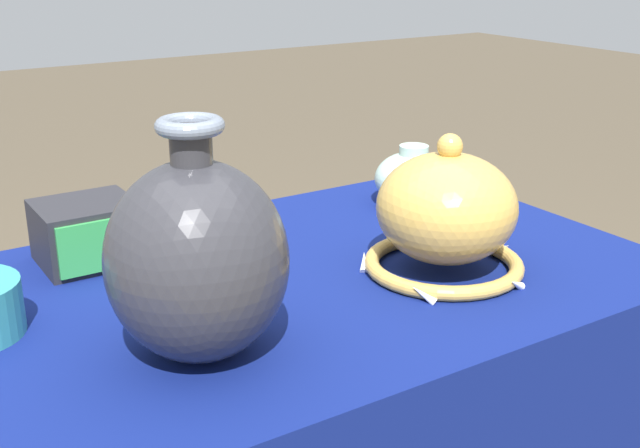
{
  "coord_description": "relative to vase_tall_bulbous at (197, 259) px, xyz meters",
  "views": [
    {
      "loc": [
        -0.54,
        -0.93,
        1.17
      ],
      "look_at": [
        0.0,
        -0.08,
        0.81
      ],
      "focal_mm": 45.0,
      "sensor_mm": 36.0,
      "label": 1
    }
  ],
  "objects": [
    {
      "name": "display_table",
      "position": [
        0.2,
        0.12,
        -0.2
      ],
      "size": [
        1.08,
        0.67,
        0.71
      ],
      "color": "#38383D",
      "rests_on": "ground_plane"
    },
    {
      "name": "vase_tall_bulbous",
      "position": [
        0.0,
        0.0,
        0.0
      ],
      "size": [
        0.21,
        0.21,
        0.28
      ],
      "color": "#2D2D33",
      "rests_on": "display_table"
    },
    {
      "name": "vase_dome_bell",
      "position": [
        0.41,
        0.04,
        -0.04
      ],
      "size": [
        0.24,
        0.25,
        0.21
      ],
      "color": "gold",
      "rests_on": "display_table"
    },
    {
      "name": "mosaic_tile_box",
      "position": [
        -0.02,
        0.35,
        -0.07
      ],
      "size": [
        0.14,
        0.14,
        0.09
      ],
      "rotation": [
        0.0,
        0.0,
        0.0
      ],
      "color": "#232328",
      "rests_on": "display_table"
    },
    {
      "name": "jar_round_celadon",
      "position": [
        0.56,
        0.31,
        -0.07
      ],
      "size": [
        0.14,
        0.14,
        0.11
      ],
      "color": "#A8CCB7",
      "rests_on": "display_table"
    }
  ]
}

